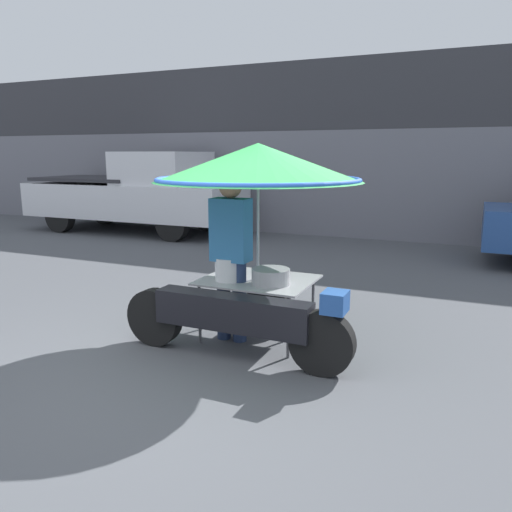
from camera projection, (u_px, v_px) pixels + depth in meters
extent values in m
plane|color=#4C4F54|center=(166.00, 376.00, 4.30)|extent=(36.00, 36.00, 0.00)
cube|color=#38383D|center=(373.00, 150.00, 11.82)|extent=(28.00, 2.00, 3.94)
cube|color=slate|center=(363.00, 185.00, 11.05)|extent=(23.80, 0.06, 2.40)
cylinder|color=black|center=(322.00, 343.00, 4.29)|extent=(0.57, 0.14, 0.57)
cylinder|color=black|center=(155.00, 317.00, 4.97)|extent=(0.57, 0.14, 0.57)
cube|color=black|center=(232.00, 313.00, 4.60)|extent=(1.52, 0.24, 0.32)
cube|color=#234C93|center=(335.00, 302.00, 4.17)|extent=(0.20, 0.24, 0.18)
cylinder|color=black|center=(268.00, 306.00, 5.41)|extent=(0.52, 0.14, 0.52)
cylinder|color=#515156|center=(288.00, 327.00, 4.63)|extent=(0.03, 0.03, 0.61)
cylinder|color=#515156|center=(313.00, 305.00, 5.32)|extent=(0.03, 0.03, 0.61)
cylinder|color=#515156|center=(200.00, 314.00, 5.01)|extent=(0.03, 0.03, 0.61)
cylinder|color=#515156|center=(233.00, 295.00, 5.69)|extent=(0.03, 0.03, 0.61)
cube|color=#9E9EA3|center=(258.00, 280.00, 5.10)|extent=(1.12, 0.89, 0.02)
cylinder|color=#B2B2B7|center=(258.00, 231.00, 5.00)|extent=(0.03, 0.03, 0.99)
cone|color=green|center=(258.00, 163.00, 4.86)|extent=(2.06, 2.06, 0.37)
torus|color=blue|center=(258.00, 180.00, 4.89)|extent=(2.01, 2.01, 0.05)
cylinder|color=silver|center=(229.00, 269.00, 5.03)|extent=(0.29, 0.29, 0.23)
cylinder|color=#939399|center=(271.00, 276.00, 4.88)|extent=(0.38, 0.38, 0.15)
cylinder|color=navy|center=(224.00, 300.00, 5.12)|extent=(0.14, 0.14, 0.83)
cylinder|color=navy|center=(240.00, 302.00, 5.05)|extent=(0.14, 0.14, 0.83)
cube|color=teal|center=(231.00, 230.00, 4.93)|extent=(0.38, 0.22, 0.62)
sphere|color=#A87A5B|center=(230.00, 187.00, 4.85)|extent=(0.23, 0.23, 0.23)
cylinder|color=black|center=(172.00, 224.00, 10.86)|extent=(0.74, 0.24, 0.74)
cylinder|color=black|center=(209.00, 216.00, 12.31)|extent=(0.74, 0.24, 0.74)
cylinder|color=black|center=(60.00, 217.00, 12.14)|extent=(0.74, 0.24, 0.74)
cylinder|color=black|center=(105.00, 210.00, 13.58)|extent=(0.74, 0.24, 0.74)
cube|color=silver|center=(134.00, 200.00, 12.14)|extent=(5.38, 1.90, 0.80)
cube|color=silver|center=(163.00, 168.00, 11.64)|extent=(1.83, 1.75, 0.76)
cube|color=#2D2D33|center=(98.00, 179.00, 12.47)|extent=(2.80, 1.82, 0.08)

